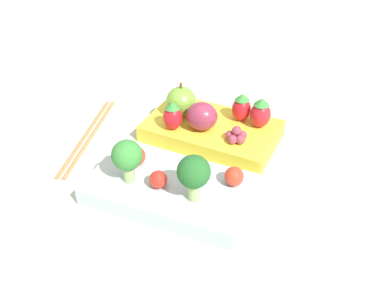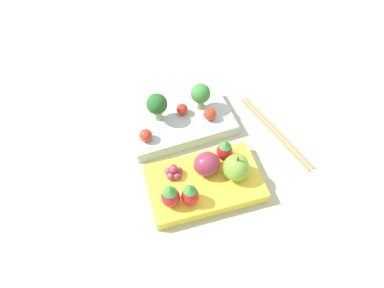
# 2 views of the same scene
# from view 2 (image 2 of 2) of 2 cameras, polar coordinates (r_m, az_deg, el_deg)

# --- Properties ---
(ground_plane) EXTENTS (4.00, 4.00, 0.00)m
(ground_plane) POSITION_cam_2_polar(r_m,az_deg,el_deg) (0.65, 0.34, -1.63)
(ground_plane) COLOR #ADB7A3
(bento_box_savoury) EXTENTS (0.21, 0.12, 0.02)m
(bento_box_savoury) POSITION_cam_2_polar(r_m,az_deg,el_deg) (0.68, -1.83, 3.61)
(bento_box_savoury) COLOR silver
(bento_box_savoury) RESTS_ON ground_plane
(bento_box_fruit) EXTENTS (0.21, 0.14, 0.02)m
(bento_box_fruit) POSITION_cam_2_polar(r_m,az_deg,el_deg) (0.61, 2.07, -6.58)
(bento_box_fruit) COLOR yellow
(bento_box_fruit) RESTS_ON ground_plane
(broccoli_floret_0) EXTENTS (0.04, 0.04, 0.06)m
(broccoli_floret_0) POSITION_cam_2_polar(r_m,az_deg,el_deg) (0.67, 1.43, 8.30)
(broccoli_floret_0) COLOR #93B770
(broccoli_floret_0) RESTS_ON bento_box_savoury
(broccoli_floret_1) EXTENTS (0.04, 0.04, 0.06)m
(broccoli_floret_1) POSITION_cam_2_polar(r_m,az_deg,el_deg) (0.65, -5.85, 6.52)
(broccoli_floret_1) COLOR #93B770
(broccoli_floret_1) RESTS_ON bento_box_savoury
(cherry_tomato_0) EXTENTS (0.02, 0.02, 0.02)m
(cherry_tomato_0) POSITION_cam_2_polar(r_m,az_deg,el_deg) (0.67, 2.99, 5.04)
(cherry_tomato_0) COLOR red
(cherry_tomato_0) RESTS_ON bento_box_savoury
(cherry_tomato_1) EXTENTS (0.02, 0.02, 0.02)m
(cherry_tomato_1) POSITION_cam_2_polar(r_m,az_deg,el_deg) (0.68, -1.67, 5.81)
(cherry_tomato_1) COLOR red
(cherry_tomato_1) RESTS_ON bento_box_savoury
(cherry_tomato_2) EXTENTS (0.02, 0.02, 0.02)m
(cherry_tomato_2) POSITION_cam_2_polar(r_m,az_deg,el_deg) (0.64, -7.72, 1.44)
(cherry_tomato_2) COLOR red
(cherry_tomato_2) RESTS_ON bento_box_savoury
(apple) EXTENTS (0.05, 0.05, 0.05)m
(apple) POSITION_cam_2_polar(r_m,az_deg,el_deg) (0.58, 7.38, -3.93)
(apple) COLOR #70A838
(apple) RESTS_ON bento_box_fruit
(strawberry_0) EXTENTS (0.03, 0.03, 0.05)m
(strawberry_0) POSITION_cam_2_polar(r_m,az_deg,el_deg) (0.56, -3.62, -8.70)
(strawberry_0) COLOR red
(strawberry_0) RESTS_ON bento_box_fruit
(strawberry_1) EXTENTS (0.03, 0.03, 0.04)m
(strawberry_1) POSITION_cam_2_polar(r_m,az_deg,el_deg) (0.56, -0.31, -8.42)
(strawberry_1) COLOR red
(strawberry_1) RESTS_ON bento_box_fruit
(strawberry_2) EXTENTS (0.03, 0.03, 0.04)m
(strawberry_2) POSITION_cam_2_polar(r_m,az_deg,el_deg) (0.60, 5.46, -1.09)
(strawberry_2) COLOR red
(strawberry_2) RESTS_ON bento_box_fruit
(plum) EXTENTS (0.05, 0.04, 0.04)m
(plum) POSITION_cam_2_polar(r_m,az_deg,el_deg) (0.59, 2.59, -3.31)
(plum) COLOR #892D47
(plum) RESTS_ON bento_box_fruit
(grape_cluster) EXTENTS (0.03, 0.03, 0.02)m
(grape_cluster) POSITION_cam_2_polar(r_m,az_deg,el_deg) (0.59, -3.06, -4.68)
(grape_cluster) COLOR #93384C
(grape_cluster) RESTS_ON bento_box_fruit
(chopsticks_pair) EXTENTS (0.05, 0.21, 0.01)m
(chopsticks_pair) POSITION_cam_2_polar(r_m,az_deg,el_deg) (0.70, 13.68, 2.15)
(chopsticks_pair) COLOR #A37547
(chopsticks_pair) RESTS_ON ground_plane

